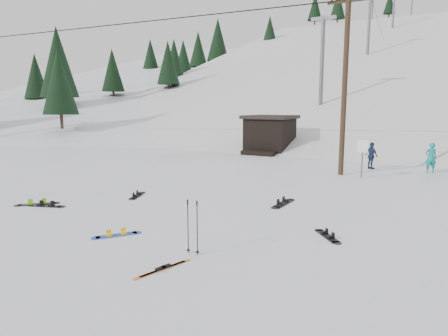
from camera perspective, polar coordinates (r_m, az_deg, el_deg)
The scene contains 21 objects.
ground at distance 9.99m, azimuth -16.92°, elevation -12.03°, with size 200.00×200.00×0.00m, color silver.
ski_slope at distance 63.57m, azimuth 23.14°, elevation -5.82°, with size 60.00×75.00×45.00m, color silver.
ridge_left at distance 70.70m, azimuth -7.96°, elevation -2.88°, with size 34.00×85.00×38.00m, color silver.
treeline_left at distance 61.87m, azimuth -11.31°, elevation 5.62°, with size 20.00×64.00×10.00m, color black, non-canonical shape.
treeline_crest at distance 92.59m, azimuth 26.07°, elevation 5.97°, with size 50.00×6.00×10.00m, color black, non-canonical shape.
utility_pole at distance 20.88m, azimuth 16.88°, elevation 11.85°, with size 2.00×0.26×9.00m.
trail_sign at distance 20.33m, azimuth 19.18°, elevation 2.20°, with size 0.50×0.09×1.85m.
lift_hut at distance 29.78m, azimuth 6.55°, elevation 4.84°, with size 3.40×4.10×2.75m.
lift_tower_near at distance 38.12m, azimuth 13.86°, elevation 15.33°, with size 2.20×0.36×8.00m.
lift_tower_mid at distance 58.33m, azimuth 20.05°, elevation 19.24°, with size 2.20×0.36×8.00m.
lift_tower_far at distance 78.96m, azimuth 23.13°, elevation 21.05°, with size 2.20×0.36×8.00m.
hero_snowboard at distance 11.38m, azimuth -15.09°, elevation -9.19°, with size 0.88×1.14×0.09m.
hero_skis at distance 8.98m, azimuth -8.70°, elevation -14.01°, with size 0.45×1.47×0.08m.
ski_poles at distance 9.57m, azimuth -4.52°, elevation -8.33°, with size 0.36×0.10×1.31m.
board_scatter_a at distance 15.35m, azimuth -24.10°, elevation -4.93°, with size 1.39×0.68×0.10m.
board_scatter_b at distance 15.93m, azimuth -12.28°, elevation -3.84°, with size 0.71×1.32×0.10m.
board_scatter_c at distance 15.75m, azimuth -25.14°, elevation -4.65°, with size 1.12×1.19×0.11m.
board_scatter_d at distance 11.26m, azimuth 14.56°, elevation -9.36°, with size 0.95×1.04×0.09m.
board_scatter_f at distance 14.50m, azimuth 8.45°, elevation -4.99°, with size 0.33×1.69×0.12m.
skier_teal at distance 23.42m, azimuth 27.45°, elevation 1.32°, with size 0.57×0.38×1.57m, color #0D827E.
skier_navy at distance 23.42m, azimuth 20.32°, elevation 1.66°, with size 0.87×0.36×1.48m, color #1C2A46.
Camera 1 is at (6.94, -6.26, 3.53)m, focal length 32.00 mm.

